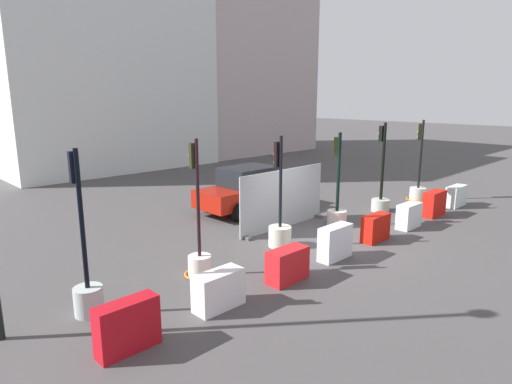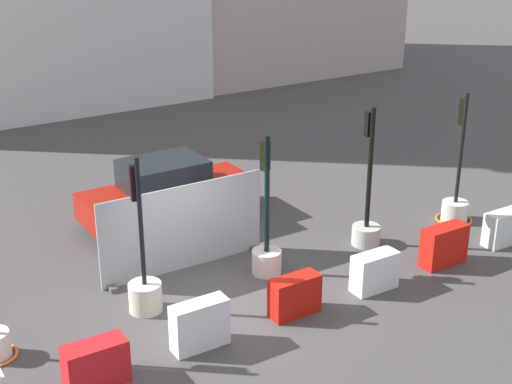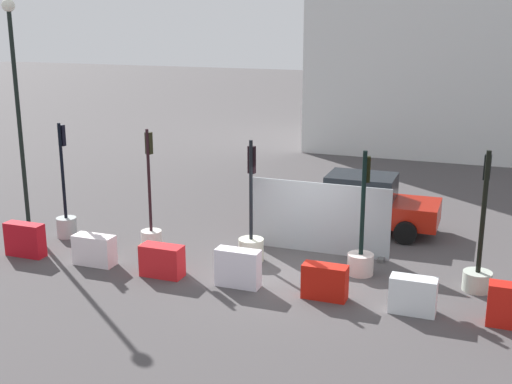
{
  "view_description": "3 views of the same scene",
  "coord_description": "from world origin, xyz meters",
  "px_view_note": "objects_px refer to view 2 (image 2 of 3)",
  "views": [
    {
      "loc": [
        -10.12,
        -7.57,
        4.22
      ],
      "look_at": [
        -2.32,
        0.41,
        1.76
      ],
      "focal_mm": 30.5,
      "sensor_mm": 36.0,
      "label": 1
    },
    {
      "loc": [
        -6.05,
        -11.22,
        7.46
      ],
      "look_at": [
        1.26,
        0.51,
        1.93
      ],
      "focal_mm": 51.02,
      "sensor_mm": 36.0,
      "label": 2
    },
    {
      "loc": [
        4.41,
        -14.61,
        6.17
      ],
      "look_at": [
        -0.96,
        -0.19,
        2.04
      ],
      "focal_mm": 46.29,
      "sensor_mm": 36.0,
      "label": 3
    }
  ],
  "objects_px": {
    "construction_barrier_7": "(505,227)",
    "car_red_compact": "(167,193)",
    "traffic_light_5": "(455,203)",
    "construction_barrier_6": "(444,245)",
    "traffic_light_2": "(144,284)",
    "traffic_light_4": "(367,220)",
    "construction_barrier_2": "(96,364)",
    "traffic_light_3": "(267,247)",
    "construction_barrier_4": "(295,296)",
    "construction_barrier_3": "(200,325)",
    "construction_barrier_5": "(375,272)"
  },
  "relations": [
    {
      "from": "traffic_light_5",
      "to": "construction_barrier_6",
      "type": "xyz_separation_m",
      "value": [
        -1.97,
        -1.55,
        -0.03
      ]
    },
    {
      "from": "traffic_light_4",
      "to": "construction_barrier_2",
      "type": "xyz_separation_m",
      "value": [
        -7.24,
        -1.78,
        -0.22
      ]
    },
    {
      "from": "construction_barrier_3",
      "to": "construction_barrier_4",
      "type": "xyz_separation_m",
      "value": [
        2.08,
        0.03,
        -0.06
      ]
    },
    {
      "from": "traffic_light_4",
      "to": "construction_barrier_3",
      "type": "height_order",
      "value": "traffic_light_4"
    },
    {
      "from": "construction_barrier_5",
      "to": "construction_barrier_6",
      "type": "bearing_deg",
      "value": 1.77
    },
    {
      "from": "traffic_light_5",
      "to": "construction_barrier_3",
      "type": "height_order",
      "value": "traffic_light_5"
    },
    {
      "from": "traffic_light_4",
      "to": "construction_barrier_2",
      "type": "distance_m",
      "value": 7.46
    },
    {
      "from": "construction_barrier_6",
      "to": "car_red_compact",
      "type": "height_order",
      "value": "car_red_compact"
    },
    {
      "from": "traffic_light_4",
      "to": "construction_barrier_2",
      "type": "height_order",
      "value": "traffic_light_4"
    },
    {
      "from": "construction_barrier_7",
      "to": "car_red_compact",
      "type": "xyz_separation_m",
      "value": [
        -6.18,
        5.22,
        0.41
      ]
    },
    {
      "from": "construction_barrier_7",
      "to": "traffic_light_5",
      "type": "bearing_deg",
      "value": 90.98
    },
    {
      "from": "car_red_compact",
      "to": "construction_barrier_6",
      "type": "bearing_deg",
      "value": -51.34
    },
    {
      "from": "traffic_light_4",
      "to": "construction_barrier_3",
      "type": "bearing_deg",
      "value": -162.01
    },
    {
      "from": "construction_barrier_4",
      "to": "construction_barrier_6",
      "type": "relative_size",
      "value": 0.93
    },
    {
      "from": "traffic_light_3",
      "to": "traffic_light_5",
      "type": "height_order",
      "value": "traffic_light_5"
    },
    {
      "from": "traffic_light_3",
      "to": "traffic_light_5",
      "type": "distance_m",
      "value": 5.49
    },
    {
      "from": "construction_barrier_6",
      "to": "construction_barrier_7",
      "type": "relative_size",
      "value": 0.97
    },
    {
      "from": "traffic_light_2",
      "to": "car_red_compact",
      "type": "relative_size",
      "value": 0.74
    },
    {
      "from": "traffic_light_3",
      "to": "construction_barrier_7",
      "type": "height_order",
      "value": "traffic_light_3"
    },
    {
      "from": "construction_barrier_6",
      "to": "construction_barrier_7",
      "type": "bearing_deg",
      "value": 0.21
    },
    {
      "from": "traffic_light_2",
      "to": "construction_barrier_6",
      "type": "xyz_separation_m",
      "value": [
        6.38,
        -1.67,
        -0.12
      ]
    },
    {
      "from": "traffic_light_3",
      "to": "construction_barrier_4",
      "type": "relative_size",
      "value": 3.06
    },
    {
      "from": "traffic_light_3",
      "to": "construction_barrier_6",
      "type": "relative_size",
      "value": 2.86
    },
    {
      "from": "construction_barrier_5",
      "to": "construction_barrier_6",
      "type": "height_order",
      "value": "construction_barrier_6"
    },
    {
      "from": "traffic_light_2",
      "to": "construction_barrier_7",
      "type": "height_order",
      "value": "traffic_light_2"
    },
    {
      "from": "car_red_compact",
      "to": "construction_barrier_2",
      "type": "bearing_deg",
      "value": -125.88
    },
    {
      "from": "construction_barrier_6",
      "to": "traffic_light_2",
      "type": "bearing_deg",
      "value": 165.33
    },
    {
      "from": "traffic_light_4",
      "to": "car_red_compact",
      "type": "xyz_separation_m",
      "value": [
        -3.39,
        3.54,
        0.2
      ]
    },
    {
      "from": "construction_barrier_5",
      "to": "construction_barrier_6",
      "type": "relative_size",
      "value": 0.91
    },
    {
      "from": "construction_barrier_3",
      "to": "construction_barrier_7",
      "type": "distance_m",
      "value": 8.06
    },
    {
      "from": "construction_barrier_7",
      "to": "car_red_compact",
      "type": "relative_size",
      "value": 0.26
    },
    {
      "from": "traffic_light_2",
      "to": "car_red_compact",
      "type": "xyz_separation_m",
      "value": [
        2.2,
        3.56,
        0.24
      ]
    },
    {
      "from": "traffic_light_5",
      "to": "construction_barrier_4",
      "type": "bearing_deg",
      "value": -165.46
    },
    {
      "from": "construction_barrier_2",
      "to": "construction_barrier_4",
      "type": "distance_m",
      "value": 4.05
    },
    {
      "from": "construction_barrier_3",
      "to": "construction_barrier_4",
      "type": "relative_size",
      "value": 1.04
    },
    {
      "from": "traffic_light_2",
      "to": "traffic_light_4",
      "type": "height_order",
      "value": "traffic_light_4"
    },
    {
      "from": "construction_barrier_3",
      "to": "traffic_light_3",
      "type": "bearing_deg",
      "value": 34.58
    },
    {
      "from": "construction_barrier_6",
      "to": "construction_barrier_7",
      "type": "distance_m",
      "value": 2.0
    },
    {
      "from": "traffic_light_3",
      "to": "construction_barrier_5",
      "type": "distance_m",
      "value": 2.34
    },
    {
      "from": "construction_barrier_7",
      "to": "construction_barrier_6",
      "type": "bearing_deg",
      "value": -179.79
    },
    {
      "from": "traffic_light_3",
      "to": "construction_barrier_5",
      "type": "relative_size",
      "value": 3.13
    },
    {
      "from": "traffic_light_2",
      "to": "car_red_compact",
      "type": "distance_m",
      "value": 4.19
    },
    {
      "from": "car_red_compact",
      "to": "construction_barrier_3",
      "type": "bearing_deg",
      "value": -109.71
    },
    {
      "from": "traffic_light_3",
      "to": "construction_barrier_7",
      "type": "xyz_separation_m",
      "value": [
        5.52,
        -1.72,
        -0.2
      ]
    },
    {
      "from": "construction_barrier_7",
      "to": "car_red_compact",
      "type": "bearing_deg",
      "value": 139.8
    },
    {
      "from": "construction_barrier_4",
      "to": "construction_barrier_5",
      "type": "height_order",
      "value": "construction_barrier_5"
    },
    {
      "from": "traffic_light_2",
      "to": "construction_barrier_6",
      "type": "height_order",
      "value": "traffic_light_2"
    },
    {
      "from": "construction_barrier_7",
      "to": "traffic_light_3",
      "type": "bearing_deg",
      "value": 162.68
    },
    {
      "from": "traffic_light_3",
      "to": "construction_barrier_4",
      "type": "height_order",
      "value": "traffic_light_3"
    },
    {
      "from": "traffic_light_5",
      "to": "car_red_compact",
      "type": "height_order",
      "value": "traffic_light_5"
    }
  ]
}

